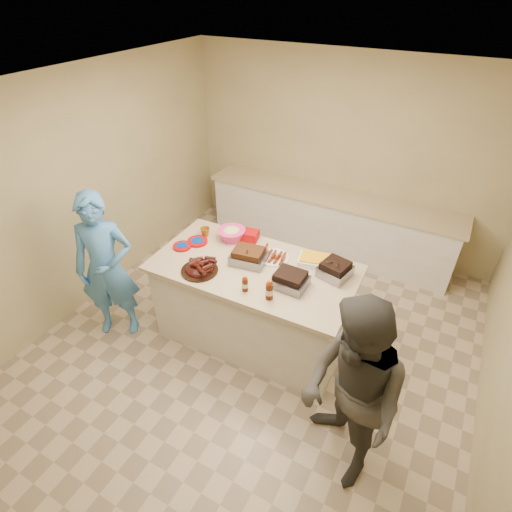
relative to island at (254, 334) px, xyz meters
The scene contains 20 objects.
room 0.16m from the island, 51.82° to the right, with size 4.50×5.00×2.70m, color tan, non-canonical shape.
back_counter 2.12m from the island, 87.18° to the left, with size 3.60×0.64×0.90m, color silver, non-canonical shape.
island is the anchor object (origin of this frame).
rib_platter 1.13m from the island, 143.34° to the right, with size 0.37×0.37×0.15m, color #3A0E0A, non-canonical shape.
pulled_pork_tray 0.99m from the island, 156.67° to the left, with size 0.35×0.26×0.11m, color #47230F.
brisket_tray 1.09m from the island, 12.89° to the right, with size 0.32×0.27×0.10m, color black.
roasting_pan 1.28m from the island, 17.59° to the left, with size 0.28×0.28×0.11m, color gray.
coleslaw_bowl 1.13m from the island, 144.89° to the left, with size 0.31×0.31×0.22m, color #E22E7A, non-canonical shape.
sausage_plate 1.02m from the island, 63.44° to the left, with size 0.32×0.32×0.05m, color silver.
mac_cheese_dish 1.17m from the island, 33.40° to the left, with size 0.33×0.24×0.09m, color #F5AF12.
bbq_bottle_a 1.06m from the island, 73.45° to the right, with size 0.06×0.06×0.17m, color #441505.
bbq_bottle_b 1.11m from the island, 44.81° to the right, with size 0.07×0.07×0.21m, color #441505.
mustard_bottle 1.03m from the island, 140.49° to the left, with size 0.04×0.04×0.12m, color yellow.
sauce_bowl 1.00m from the island, 90.82° to the left, with size 0.15×0.05×0.15m, color silver.
plate_stack_large 1.25m from the island, behind, with size 0.23×0.23×0.03m, color #9E0508.
plate_stack_small 1.30m from the island, behind, with size 0.20×0.20×0.03m, color #9E0508.
plastic_cup 1.27m from the island, 162.07° to the left, with size 0.11×0.10×0.11m, color #854C0D.
basket_stack 1.11m from the island, 125.21° to the left, with size 0.21×0.16×0.11m, color #9E0508.
guest_blue 1.57m from the island, 155.84° to the right, with size 0.64×1.75×0.42m, color #478AD3.
guest_gray 1.63m from the island, 35.08° to the right, with size 0.86×1.78×0.67m, color #484641.
Camera 1 is at (1.46, -2.70, 3.45)m, focal length 28.00 mm.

